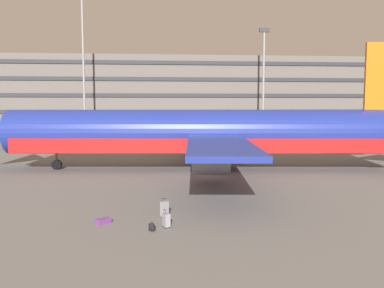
% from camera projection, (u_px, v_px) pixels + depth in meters
% --- Properties ---
extents(ground_plane, '(600.00, 600.00, 0.00)m').
position_uv_depth(ground_plane, '(206.00, 175.00, 34.84)').
color(ground_plane, slate).
extents(terminal_structure, '(178.45, 14.70, 15.37)m').
position_uv_depth(terminal_structure, '(176.00, 96.00, 85.02)').
color(terminal_structure, '#605B56').
rests_on(terminal_structure, ground_plane).
extents(airliner, '(41.85, 33.84, 11.47)m').
position_uv_depth(airliner, '(207.00, 134.00, 37.16)').
color(airliner, navy).
rests_on(airliner, ground_plane).
extents(light_mast_left, '(1.80, 0.50, 25.11)m').
position_uv_depth(light_mast_left, '(83.00, 55.00, 69.31)').
color(light_mast_left, gray).
rests_on(light_mast_left, ground_plane).
extents(light_mast_center_left, '(1.80, 0.50, 19.31)m').
position_uv_depth(light_mast_center_left, '(264.00, 74.00, 72.33)').
color(light_mast_center_left, gray).
rests_on(light_mast_center_left, ground_plane).
extents(suitcase_orange, '(0.83, 0.82, 0.25)m').
position_uv_depth(suitcase_orange, '(103.00, 221.00, 20.55)').
color(suitcase_orange, '#72388C').
rests_on(suitcase_orange, ground_plane).
extents(suitcase_red, '(0.41, 0.47, 0.89)m').
position_uv_depth(suitcase_red, '(166.00, 220.00, 19.85)').
color(suitcase_red, gray).
rests_on(suitcase_red, ground_plane).
extents(suitcase_purple, '(0.48, 0.45, 0.99)m').
position_uv_depth(suitcase_purple, '(165.00, 209.00, 21.65)').
color(suitcase_purple, gray).
rests_on(suitcase_purple, ground_plane).
extents(backpack_navy, '(0.40, 0.40, 0.46)m').
position_uv_depth(backpack_navy, '(152.00, 227.00, 19.24)').
color(backpack_navy, black).
rests_on(backpack_navy, ground_plane).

